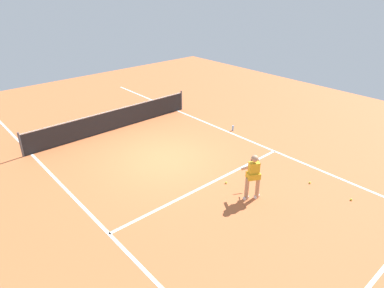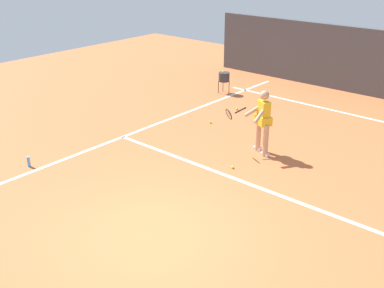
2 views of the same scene
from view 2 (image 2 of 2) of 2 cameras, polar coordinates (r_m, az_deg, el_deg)
The scene contains 11 objects.
ground_plane at distance 8.29m, azimuth -4.24°, elevation -10.79°, with size 27.42×27.42×0.00m, color #C66638.
court_back_wall at distance 16.21m, azimuth 22.35°, elevation 8.89°, with size 12.51×0.24×2.14m, color #47474C.
baseline_marking at distance 14.50m, azimuth 18.75°, elevation 3.43°, with size 8.51×0.10×0.01m, color white.
service_line_marking at distance 9.97m, azimuth 6.10°, elevation -4.53°, with size 7.51×0.10×0.01m, color white.
sideline_right_marking at distance 10.94m, azimuth -18.39°, elevation -3.01°, with size 0.10×19.09×0.01m, color white.
tennis_player at distance 11.01m, azimuth 8.47°, elevation 2.94°, with size 1.05×0.81×1.55m.
tennis_ball_near at distance 13.07m, azimuth 2.23°, elevation 2.69°, with size 0.07×0.07×0.07m, color #D1E533.
tennis_ball_mid at distance 14.18m, azimuth 5.47°, elevation 4.28°, with size 0.07×0.07×0.07m, color #D1E533.
tennis_ball_far at distance 10.49m, azimuth 4.93°, elevation -2.81°, with size 0.07×0.07×0.07m, color #D1E533.
ball_hopper at distance 15.65m, azimuth 3.91°, elevation 8.12°, with size 0.36×0.36×0.74m.
water_bottle at distance 11.12m, azimuth -19.22°, elevation -2.04°, with size 0.07×0.07×0.24m, color #4C9EE5.
Camera 2 is at (-4.92, 4.78, 4.64)m, focal length 43.90 mm.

